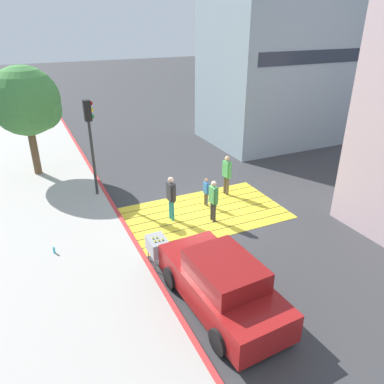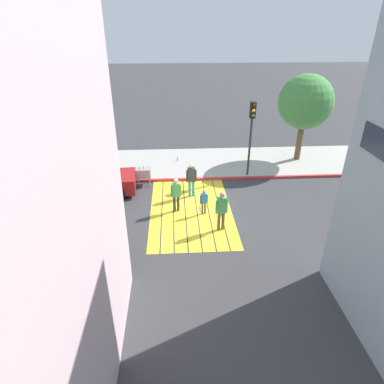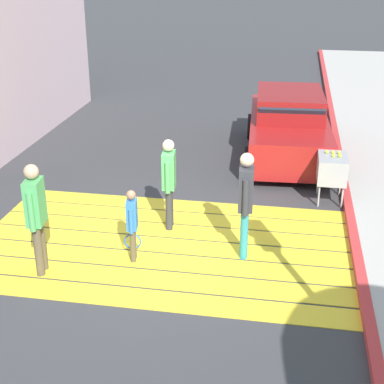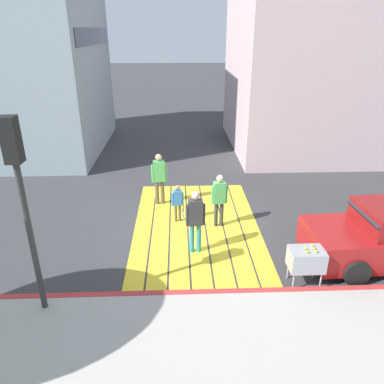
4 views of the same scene
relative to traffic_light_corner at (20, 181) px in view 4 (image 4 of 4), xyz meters
name	(u,v)px [view 4 (image 4 of 4)]	position (x,y,z in m)	size (l,w,h in m)	color
ground_plane	(196,226)	(3.58, -3.46, -3.04)	(120.00, 120.00, 0.00)	#38383A
crosswalk_stripes	(196,226)	(3.58, -3.46, -3.03)	(6.40, 3.80, 0.01)	yellow
sidewalk_west	(213,384)	(-2.02, -3.46, -2.98)	(4.80, 40.00, 0.12)	#ADA8A0
curb_painted	(204,294)	(0.33, -3.46, -2.97)	(0.16, 40.00, 0.13)	#BC3333
building_far_north	(28,48)	(12.08, 3.89, 1.78)	(8.00, 6.03, 9.63)	#8C9EA8
building_far_south	(308,61)	(12.08, -9.25, 1.16)	(8.00, 7.04, 8.40)	beige
traffic_light_corner	(20,181)	(0.00, 0.00, 0.00)	(0.39, 0.28, 4.24)	#2D2D2D
tennis_ball_cart	(306,259)	(0.68, -5.87, -2.34)	(0.56, 0.80, 1.02)	#99999E
pedestrian_adult_lead	(159,175)	(5.25, -2.27, -1.98)	(0.28, 0.53, 1.82)	brown
pedestrian_adult_trailing	(195,218)	(2.18, -3.35, -1.99)	(0.26, 0.52, 1.80)	teal
pedestrian_adult_side	(219,197)	(3.60, -4.14, -2.06)	(0.25, 0.49, 1.68)	#333338
pedestrian_child_with_racket	(178,202)	(3.94, -2.89, -2.34)	(0.30, 0.39, 1.24)	brown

